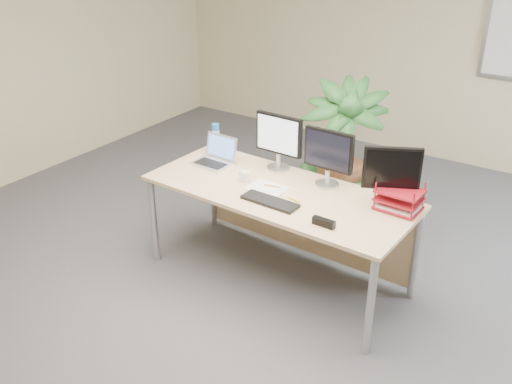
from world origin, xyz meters
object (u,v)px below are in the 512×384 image
Objects in this scene: floor_plant at (341,163)px; laptop at (216,157)px; desk at (287,204)px; monitor_left at (279,139)px; monitor_right at (328,154)px.

floor_plant is 1.10m from laptop.
desk is 4.55× the size of monitor_left.
desk is 4.69× the size of monitor_right.
monitor_right reaches higher than desk.
desk is 0.54m from monitor_left.
monitor_right is 1.40× the size of laptop.
desk is at bearing -2.61° from laptop.
desk is at bearing -148.27° from monitor_right.
laptop is (-0.73, 0.03, 0.23)m from desk.
monitor_right is at bearing -74.63° from floor_plant.
monitor_left is 1.44× the size of laptop.
monitor_right is (0.48, -0.06, -0.01)m from monitor_left.
monitor_left reaches higher than laptop.
monitor_right is at bearing 31.73° from desk.
monitor_left is at bearing 173.08° from monitor_right.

